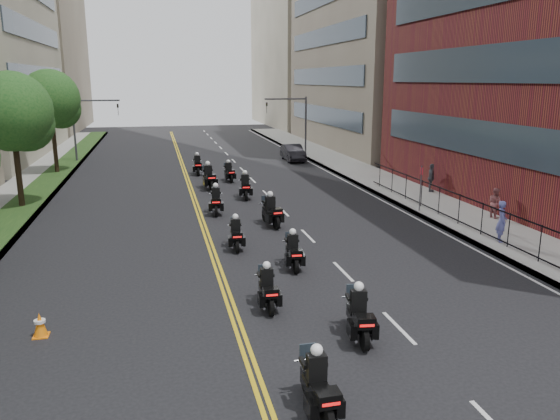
# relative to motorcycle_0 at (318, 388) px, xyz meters

# --- Properties ---
(sidewalk_right) EXTENTS (4.00, 90.00, 0.15)m
(sidewalk_right) POSITION_rel_motorcycle_0_xyz_m (12.39, 23.59, -0.57)
(sidewalk_right) COLOR gray
(sidewalk_right) RESTS_ON ground
(sidewalk_left) EXTENTS (4.00, 90.00, 0.15)m
(sidewalk_left) POSITION_rel_motorcycle_0_xyz_m (-11.61, 23.59, -0.57)
(sidewalk_left) COLOR gray
(sidewalk_left) RESTS_ON ground
(grass_strip) EXTENTS (2.00, 90.00, 0.04)m
(grass_strip) POSITION_rel_motorcycle_0_xyz_m (-10.81, 23.59, -0.47)
(grass_strip) COLOR #173B15
(grass_strip) RESTS_ON sidewalk_left
(building_right_tan) EXTENTS (15.11, 28.00, 30.00)m
(building_right_tan) POSITION_rel_motorcycle_0_xyz_m (21.87, 46.59, 14.36)
(building_right_tan) COLOR #766856
(building_right_tan) RESTS_ON ground
(building_right_far) EXTENTS (15.00, 28.00, 26.00)m
(building_right_far) POSITION_rel_motorcycle_0_xyz_m (21.89, 76.59, 12.36)
(building_right_far) COLOR gray
(building_right_far) RESTS_ON ground
(building_left_far) EXTENTS (16.00, 28.00, 26.00)m
(building_left_far) POSITION_rel_motorcycle_0_xyz_m (-21.61, 76.59, 12.36)
(building_left_far) COLOR #766856
(building_left_far) RESTS_ON ground
(iron_fence) EXTENTS (0.05, 28.00, 1.50)m
(iron_fence) POSITION_rel_motorcycle_0_xyz_m (11.39, 10.59, 0.26)
(iron_fence) COLOR black
(iron_fence) RESTS_ON sidewalk_right
(traffic_signal_right) EXTENTS (4.09, 0.20, 5.60)m
(traffic_signal_right) POSITION_rel_motorcycle_0_xyz_m (9.93, 40.59, 3.06)
(traffic_signal_right) COLOR #3F3F44
(traffic_signal_right) RESTS_ON ground
(traffic_signal_left) EXTENTS (4.09, 0.20, 5.60)m
(traffic_signal_left) POSITION_rel_motorcycle_0_xyz_m (-9.15, 40.59, 3.06)
(traffic_signal_left) COLOR #3F3F44
(traffic_signal_left) RESTS_ON ground
(motorcycle_0) EXTENTS (0.51, 2.19, 1.62)m
(motorcycle_0) POSITION_rel_motorcycle_0_xyz_m (0.00, 0.00, 0.00)
(motorcycle_0) COLOR black
(motorcycle_0) RESTS_ON ground
(motorcycle_1) EXTENTS (0.68, 2.25, 1.67)m
(motorcycle_1) POSITION_rel_motorcycle_0_xyz_m (2.17, 3.21, 0.02)
(motorcycle_1) COLOR black
(motorcycle_1) RESTS_ON ground
(motorcycle_2) EXTENTS (0.48, 2.06, 1.52)m
(motorcycle_2) POSITION_rel_motorcycle_0_xyz_m (0.08, 5.92, -0.04)
(motorcycle_2) COLOR black
(motorcycle_2) RESTS_ON ground
(motorcycle_3) EXTENTS (0.57, 2.12, 1.56)m
(motorcycle_3) POSITION_rel_motorcycle_0_xyz_m (1.82, 9.44, -0.02)
(motorcycle_3) COLOR black
(motorcycle_3) RESTS_ON ground
(motorcycle_4) EXTENTS (0.54, 2.08, 1.53)m
(motorcycle_4) POSITION_rel_motorcycle_0_xyz_m (0.00, 12.41, -0.03)
(motorcycle_4) COLOR black
(motorcycle_4) RESTS_ON ground
(motorcycle_5) EXTENTS (0.72, 2.37, 1.75)m
(motorcycle_5) POSITION_rel_motorcycle_0_xyz_m (2.29, 15.80, 0.05)
(motorcycle_5) COLOR black
(motorcycle_5) RESTS_ON ground
(motorcycle_6) EXTENTS (0.65, 2.30, 1.70)m
(motorcycle_6) POSITION_rel_motorcycle_0_xyz_m (-0.14, 18.95, 0.03)
(motorcycle_6) COLOR black
(motorcycle_6) RESTS_ON ground
(motorcycle_7) EXTENTS (0.66, 2.36, 1.74)m
(motorcycle_7) POSITION_rel_motorcycle_0_xyz_m (2.06, 22.55, 0.05)
(motorcycle_7) COLOR black
(motorcycle_7) RESTS_ON ground
(motorcycle_8) EXTENTS (0.73, 2.55, 1.89)m
(motorcycle_8) POSITION_rel_motorcycle_0_xyz_m (0.14, 25.93, 0.10)
(motorcycle_8) COLOR black
(motorcycle_8) RESTS_ON ground
(motorcycle_9) EXTENTS (0.59, 2.13, 1.57)m
(motorcycle_9) POSITION_rel_motorcycle_0_xyz_m (1.84, 28.47, -0.02)
(motorcycle_9) COLOR black
(motorcycle_9) RESTS_ON ground
(motorcycle_10) EXTENTS (0.54, 2.33, 1.72)m
(motorcycle_10) POSITION_rel_motorcycle_0_xyz_m (-0.14, 32.00, 0.04)
(motorcycle_10) COLOR black
(motorcycle_10) RESTS_ON ground
(parked_sedan) EXTENTS (1.61, 4.44, 1.45)m
(parked_sedan) POSITION_rel_motorcycle_0_xyz_m (8.86, 37.51, 0.09)
(parked_sedan) COLOR black
(parked_sedan) RESTS_ON ground
(pedestrian_a) EXTENTS (0.65, 0.78, 1.85)m
(pedestrian_a) POSITION_rel_motorcycle_0_xyz_m (11.59, 10.40, 0.43)
(pedestrian_a) COLOR #55579C
(pedestrian_a) RESTS_ON sidewalk_right
(pedestrian_b) EXTENTS (0.68, 0.83, 1.57)m
(pedestrian_b) POSITION_rel_motorcycle_0_xyz_m (13.89, 14.30, 0.30)
(pedestrian_b) COLOR #965254
(pedestrian_b) RESTS_ON sidewalk_right
(pedestrian_c) EXTENTS (0.86, 1.14, 1.80)m
(pedestrian_c) POSITION_rel_motorcycle_0_xyz_m (13.89, 21.20, 0.41)
(pedestrian_c) COLOR #45464E
(pedestrian_c) RESTS_ON sidewalk_right
(traffic_cone) EXTENTS (0.43, 0.43, 0.72)m
(traffic_cone) POSITION_rel_motorcycle_0_xyz_m (-6.68, 5.36, -0.29)
(traffic_cone) COLOR orange
(traffic_cone) RESTS_ON ground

